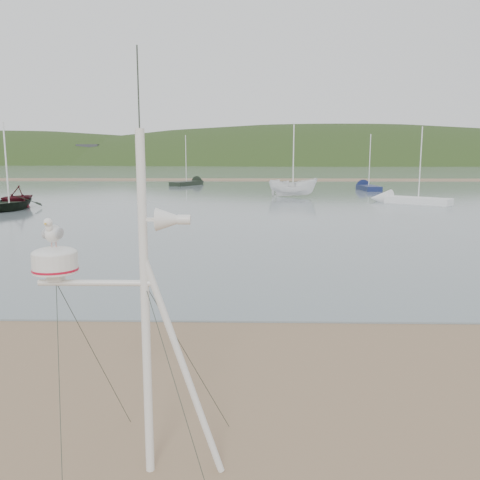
{
  "coord_description": "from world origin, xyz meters",
  "views": [
    {
      "loc": [
        2.42,
        -6.83,
        3.68
      ],
      "look_at": [
        2.24,
        1.0,
        2.37
      ],
      "focal_mm": 38.0,
      "sensor_mm": 36.0,
      "label": 1
    }
  ],
  "objects_px": {
    "sailboat_white_near": "(398,199)",
    "sailboat_dark_mid": "(194,183)",
    "mast_rig": "(141,379)",
    "boat_dark": "(7,175)",
    "boat_red": "(16,187)",
    "sailboat_blue_far": "(365,187)",
    "boat_white": "(293,172)"
  },
  "relations": [
    {
      "from": "boat_white",
      "to": "sailboat_dark_mid",
      "type": "distance_m",
      "value": 21.75
    },
    {
      "from": "mast_rig",
      "to": "boat_white",
      "type": "relative_size",
      "value": 1.12
    },
    {
      "from": "boat_red",
      "to": "mast_rig",
      "type": "bearing_deg",
      "value": -43.13
    },
    {
      "from": "boat_white",
      "to": "sailboat_white_near",
      "type": "bearing_deg",
      "value": -117.08
    },
    {
      "from": "boat_red",
      "to": "sailboat_white_near",
      "type": "relative_size",
      "value": 0.47
    },
    {
      "from": "boat_dark",
      "to": "sailboat_blue_far",
      "type": "bearing_deg",
      "value": 34.05
    },
    {
      "from": "boat_red",
      "to": "sailboat_white_near",
      "type": "bearing_deg",
      "value": 28.49
    },
    {
      "from": "boat_red",
      "to": "sailboat_dark_mid",
      "type": "distance_m",
      "value": 30.03
    },
    {
      "from": "boat_dark",
      "to": "sailboat_white_near",
      "type": "distance_m",
      "value": 28.48
    },
    {
      "from": "boat_dark",
      "to": "boat_red",
      "type": "relative_size",
      "value": 1.59
    },
    {
      "from": "sailboat_white_near",
      "to": "sailboat_dark_mid",
      "type": "relative_size",
      "value": 0.94
    },
    {
      "from": "mast_rig",
      "to": "sailboat_dark_mid",
      "type": "height_order",
      "value": "sailboat_dark_mid"
    },
    {
      "from": "mast_rig",
      "to": "sailboat_dark_mid",
      "type": "relative_size",
      "value": 0.72
    },
    {
      "from": "boat_white",
      "to": "sailboat_blue_far",
      "type": "relative_size",
      "value": 0.67
    },
    {
      "from": "mast_rig",
      "to": "sailboat_blue_far",
      "type": "bearing_deg",
      "value": 74.91
    },
    {
      "from": "sailboat_white_near",
      "to": "sailboat_dark_mid",
      "type": "bearing_deg",
      "value": 127.56
    },
    {
      "from": "boat_dark",
      "to": "sailboat_blue_far",
      "type": "relative_size",
      "value": 0.73
    },
    {
      "from": "boat_white",
      "to": "sailboat_dark_mid",
      "type": "xyz_separation_m",
      "value": [
        -10.92,
        18.72,
        -1.89
      ]
    },
    {
      "from": "boat_dark",
      "to": "boat_white",
      "type": "height_order",
      "value": "boat_dark"
    },
    {
      "from": "mast_rig",
      "to": "sailboat_white_near",
      "type": "bearing_deg",
      "value": 69.72
    },
    {
      "from": "mast_rig",
      "to": "sailboat_white_near",
      "type": "relative_size",
      "value": 0.77
    },
    {
      "from": "boat_white",
      "to": "sailboat_dark_mid",
      "type": "bearing_deg",
      "value": 38.81
    },
    {
      "from": "boat_red",
      "to": "boat_white",
      "type": "height_order",
      "value": "boat_white"
    },
    {
      "from": "boat_dark",
      "to": "sailboat_dark_mid",
      "type": "distance_m",
      "value": 31.62
    },
    {
      "from": "sailboat_white_near",
      "to": "sailboat_dark_mid",
      "type": "height_order",
      "value": "sailboat_dark_mid"
    },
    {
      "from": "mast_rig",
      "to": "boat_white",
      "type": "height_order",
      "value": "mast_rig"
    },
    {
      "from": "sailboat_blue_far",
      "to": "sailboat_white_near",
      "type": "bearing_deg",
      "value": -93.22
    },
    {
      "from": "sailboat_white_near",
      "to": "sailboat_dark_mid",
      "type": "xyz_separation_m",
      "value": [
        -18.67,
        24.28,
        -0.0
      ]
    },
    {
      "from": "sailboat_white_near",
      "to": "boat_dark",
      "type": "bearing_deg",
      "value": -167.94
    },
    {
      "from": "mast_rig",
      "to": "boat_red",
      "type": "relative_size",
      "value": 1.64
    },
    {
      "from": "mast_rig",
      "to": "boat_dark",
      "type": "xyz_separation_m",
      "value": [
        -15.1,
        28.37,
        1.21
      ]
    },
    {
      "from": "sailboat_dark_mid",
      "to": "sailboat_blue_far",
      "type": "xyz_separation_m",
      "value": [
        19.57,
        -8.24,
        0.0
      ]
    }
  ]
}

